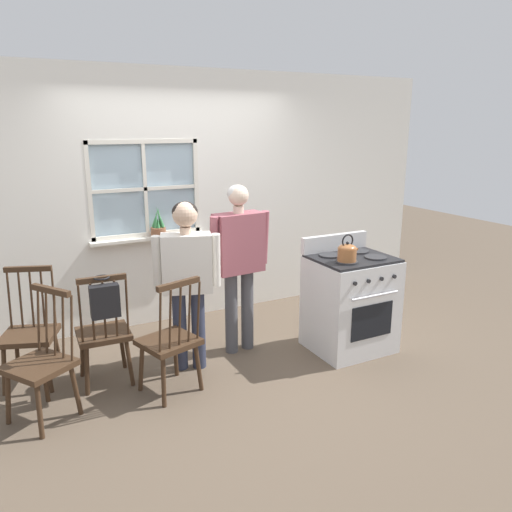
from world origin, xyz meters
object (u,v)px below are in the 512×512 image
person_teen_center (239,253)px  kettle (347,252)px  chair_by_window (104,334)px  handbag (105,300)px  chair_center_cluster (170,342)px  potted_plant (158,227)px  person_elderly_left (187,269)px  stove (350,302)px  chair_near_stove (30,334)px  chair_near_wall (42,364)px

person_teen_center → kettle: bearing=-41.2°
chair_by_window → handbag: bearing=90.0°
chair_center_cluster → kettle: 1.74m
person_teen_center → potted_plant: bearing=109.8°
person_elderly_left → stove: person_elderly_left is taller
chair_by_window → potted_plant: 1.48m
chair_near_stove → potted_plant: 1.69m
chair_near_stove → potted_plant: bearing=49.8°
kettle → chair_center_cluster: bearing=175.4°
person_elderly_left → stove: size_ratio=1.39×
stove → potted_plant: potted_plant is taller
chair_near_stove → kettle: (2.62, -0.82, 0.58)m
chair_near_wall → handbag: (0.50, 0.10, 0.37)m
chair_by_window → kettle: size_ratio=3.99×
chair_near_stove → person_teen_center: bearing=12.8°
person_elderly_left → person_teen_center: 0.57m
stove → handbag: 2.28m
person_teen_center → chair_near_wall: bearing=-172.4°
chair_by_window → chair_near_stove: size_ratio=1.00×
chair_center_cluster → kettle: size_ratio=3.99×
potted_plant → person_teen_center: bearing=-65.4°
chair_near_wall → person_elderly_left: person_elderly_left is taller
chair_near_wall → stove: size_ratio=0.91×
chair_near_stove → potted_plant: potted_plant is taller
chair_near_stove → stove: size_ratio=0.91×
handbag → chair_near_wall: bearing=-168.4°
chair_near_wall → chair_near_stove: (-0.04, 0.62, 0.00)m
person_elderly_left → handbag: 0.76m
stove → kettle: bearing=-141.7°
chair_center_cluster → chair_near_wall: bearing=-20.9°
chair_center_cluster → handbag: bearing=-37.5°
chair_near_stove → potted_plant: (1.36, 0.78, 0.63)m
kettle → chair_near_stove: bearing=162.7°
chair_near_stove → handbag: bearing=-23.8°
handbag → chair_center_cluster: bearing=-20.6°
person_teen_center → kettle: person_teen_center is taller
handbag → person_elderly_left: bearing=12.2°
person_teen_center → chair_near_stove: bearing=168.0°
chair_near_stove → stove: (2.79, -0.69, 0.03)m
person_elderly_left → chair_center_cluster: bearing=-111.9°
chair_near_wall → chair_near_stove: same height
person_elderly_left → person_teen_center: bearing=31.4°
stove → chair_by_window: bearing=169.8°
chair_near_stove → stove: bearing=6.2°
kettle → potted_plant: (-1.26, 1.60, 0.05)m
chair_by_window → chair_near_wall: size_ratio=1.00×
chair_near_stove → kettle: size_ratio=3.99×
chair_by_window → chair_near_wall: 0.61m
chair_by_window → person_elderly_left: person_elderly_left is taller
chair_near_stove → handbag: same height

